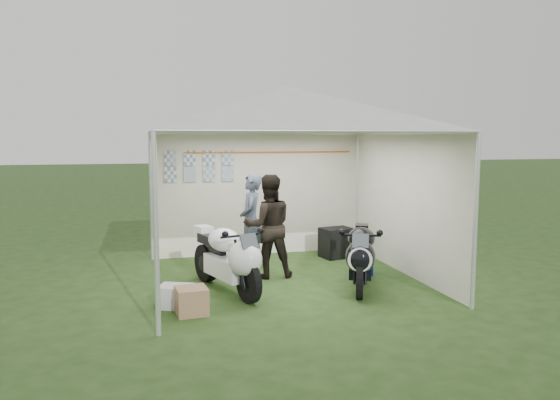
% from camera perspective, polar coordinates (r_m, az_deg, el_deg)
% --- Properties ---
extents(ground, '(80.00, 80.00, 0.00)m').
position_cam_1_polar(ground, '(8.66, 0.57, -8.33)').
color(ground, '#213A14').
rests_on(ground, ground).
extents(canopy_tent, '(5.66, 5.66, 3.00)m').
position_cam_1_polar(canopy_tent, '(8.41, 0.53, 8.93)').
color(canopy_tent, silver).
rests_on(canopy_tent, ground).
extents(motorcycle_white, '(0.87, 1.87, 0.95)m').
position_cam_1_polar(motorcycle_white, '(7.87, -5.36, -5.92)').
color(motorcycle_white, black).
rests_on(motorcycle_white, ground).
extents(motorcycle_black, '(0.96, 1.75, 0.92)m').
position_cam_1_polar(motorcycle_black, '(8.17, 8.44, -5.64)').
color(motorcycle_black, black).
rests_on(motorcycle_black, ground).
extents(paddock_stand, '(0.45, 0.37, 0.29)m').
position_cam_1_polar(paddock_stand, '(9.07, 8.49, -6.78)').
color(paddock_stand, '#0A1AAB').
rests_on(paddock_stand, ground).
extents(person_dark_jacket, '(0.82, 0.65, 1.65)m').
position_cam_1_polar(person_dark_jacket, '(8.68, -1.23, -2.74)').
color(person_dark_jacket, black).
rests_on(person_dark_jacket, ground).
extents(person_blue_jacket, '(0.52, 0.66, 1.61)m').
position_cam_1_polar(person_blue_jacket, '(9.38, -3.05, -2.16)').
color(person_blue_jacket, slate).
rests_on(person_blue_jacket, ground).
extents(equipment_box, '(0.63, 0.55, 0.55)m').
position_cam_1_polar(equipment_box, '(10.24, 5.92, -4.46)').
color(equipment_box, black).
rests_on(equipment_box, ground).
extents(crate_0, '(0.53, 0.48, 0.29)m').
position_cam_1_polar(crate_0, '(7.42, -10.83, -9.86)').
color(crate_0, '#B1B6BB').
rests_on(crate_0, ground).
extents(crate_1, '(0.42, 0.42, 0.34)m').
position_cam_1_polar(crate_1, '(7.10, -9.22, -10.36)').
color(crate_1, '#8D674B').
rests_on(crate_1, ground).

